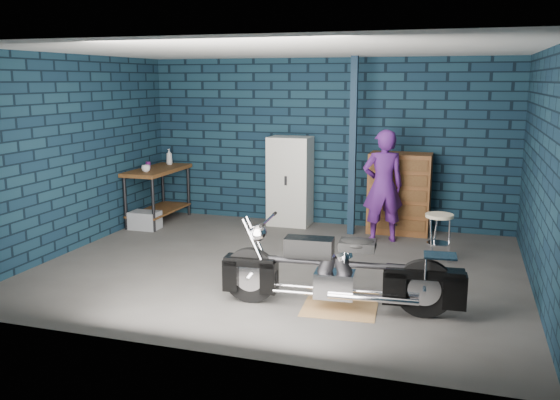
{
  "coord_description": "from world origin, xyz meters",
  "views": [
    {
      "loc": [
        2.18,
        -6.91,
        2.35
      ],
      "look_at": [
        -0.09,
        0.3,
        0.81
      ],
      "focal_mm": 38.0,
      "sensor_mm": 36.0,
      "label": 1
    }
  ],
  "objects_px": {
    "shop_stool": "(438,239)",
    "person": "(383,186)",
    "workbench": "(158,195)",
    "storage_bin": "(145,220)",
    "locker": "(290,181)",
    "tool_chest": "(399,193)",
    "motorcycle": "(340,266)"
  },
  "relations": [
    {
      "from": "storage_bin",
      "to": "locker",
      "type": "distance_m",
      "value": 2.42
    },
    {
      "from": "workbench",
      "to": "shop_stool",
      "type": "bearing_deg",
      "value": -11.64
    },
    {
      "from": "storage_bin",
      "to": "workbench",
      "type": "bearing_deg",
      "value": 92.29
    },
    {
      "from": "storage_bin",
      "to": "person",
      "type": "bearing_deg",
      "value": 6.46
    },
    {
      "from": "locker",
      "to": "workbench",
      "type": "bearing_deg",
      "value": -167.44
    },
    {
      "from": "shop_stool",
      "to": "person",
      "type": "bearing_deg",
      "value": 134.5
    },
    {
      "from": "workbench",
      "to": "locker",
      "type": "bearing_deg",
      "value": 12.56
    },
    {
      "from": "workbench",
      "to": "storage_bin",
      "type": "height_order",
      "value": "workbench"
    },
    {
      "from": "tool_chest",
      "to": "shop_stool",
      "type": "distance_m",
      "value": 1.6
    },
    {
      "from": "shop_stool",
      "to": "locker",
      "type": "bearing_deg",
      "value": 149.68
    },
    {
      "from": "motorcycle",
      "to": "tool_chest",
      "type": "distance_m",
      "value": 3.4
    },
    {
      "from": "tool_chest",
      "to": "shop_stool",
      "type": "xyz_separation_m",
      "value": [
        0.67,
        -1.43,
        -0.3
      ]
    },
    {
      "from": "shop_stool",
      "to": "motorcycle",
      "type": "bearing_deg",
      "value": -114.4
    },
    {
      "from": "motorcycle",
      "to": "person",
      "type": "relative_size",
      "value": 1.29
    },
    {
      "from": "locker",
      "to": "tool_chest",
      "type": "xyz_separation_m",
      "value": [
        1.77,
        0.0,
        -0.1
      ]
    },
    {
      "from": "motorcycle",
      "to": "locker",
      "type": "bearing_deg",
      "value": 110.16
    },
    {
      "from": "locker",
      "to": "shop_stool",
      "type": "relative_size",
      "value": 2.22
    },
    {
      "from": "storage_bin",
      "to": "motorcycle",
      "type": "bearing_deg",
      "value": -33.25
    },
    {
      "from": "storage_bin",
      "to": "locker",
      "type": "relative_size",
      "value": 0.31
    },
    {
      "from": "workbench",
      "to": "motorcycle",
      "type": "relative_size",
      "value": 0.65
    },
    {
      "from": "person",
      "to": "locker",
      "type": "relative_size",
      "value": 1.14
    },
    {
      "from": "person",
      "to": "shop_stool",
      "type": "distance_m",
      "value": 1.32
    },
    {
      "from": "workbench",
      "to": "person",
      "type": "relative_size",
      "value": 0.85
    },
    {
      "from": "storage_bin",
      "to": "locker",
      "type": "xyz_separation_m",
      "value": [
        2.14,
        0.98,
        0.58
      ]
    },
    {
      "from": "workbench",
      "to": "motorcycle",
      "type": "xyz_separation_m",
      "value": [
        3.7,
        -2.91,
        0.02
      ]
    },
    {
      "from": "motorcycle",
      "to": "locker",
      "type": "relative_size",
      "value": 1.47
    },
    {
      "from": "locker",
      "to": "person",
      "type": "bearing_deg",
      "value": -19.41
    },
    {
      "from": "person",
      "to": "tool_chest",
      "type": "bearing_deg",
      "value": -128.62
    },
    {
      "from": "workbench",
      "to": "locker",
      "type": "relative_size",
      "value": 0.96
    },
    {
      "from": "motorcycle",
      "to": "shop_stool",
      "type": "bearing_deg",
      "value": 61.27
    },
    {
      "from": "workbench",
      "to": "storage_bin",
      "type": "xyz_separation_m",
      "value": [
        0.02,
        -0.5,
        -0.31
      ]
    },
    {
      "from": "workbench",
      "to": "shop_stool",
      "type": "relative_size",
      "value": 2.14
    }
  ]
}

